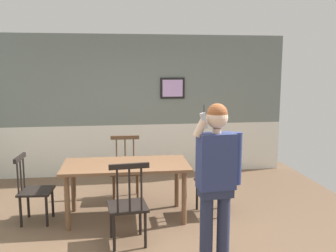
# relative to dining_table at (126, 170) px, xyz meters

# --- Properties ---
(ground_plane) EXTENTS (6.55, 6.55, 0.00)m
(ground_plane) POSITION_rel_dining_table_xyz_m (0.21, -0.64, -0.68)
(ground_plane) COLOR brown
(room_back_partition) EXTENTS (5.96, 0.17, 2.69)m
(room_back_partition) POSITION_rel_dining_table_xyz_m (0.21, 2.23, 0.62)
(room_back_partition) COLOR slate
(room_back_partition) RESTS_ON ground_plane
(dining_table) EXTENTS (1.73, 0.89, 0.78)m
(dining_table) POSITION_rel_dining_table_xyz_m (0.00, 0.00, 0.00)
(dining_table) COLOR brown
(dining_table) RESTS_ON ground_plane
(chair_near_window) EXTENTS (0.49, 0.49, 1.03)m
(chair_near_window) POSITION_rel_dining_table_xyz_m (-0.01, -0.82, -0.19)
(chair_near_window) COLOR black
(chair_near_window) RESTS_ON ground_plane
(chair_by_doorway) EXTENTS (0.45, 0.45, 0.93)m
(chair_by_doorway) POSITION_rel_dining_table_xyz_m (-1.25, 0.02, -0.23)
(chair_by_doorway) COLOR black
(chair_by_doorway) RESTS_ON ground_plane
(chair_at_table_head) EXTENTS (0.43, 0.43, 1.07)m
(chair_at_table_head) POSITION_rel_dining_table_xyz_m (1.25, -0.02, -0.18)
(chair_at_table_head) COLOR black
(chair_at_table_head) RESTS_ON ground_plane
(chair_opposite_corner) EXTENTS (0.48, 0.48, 0.98)m
(chair_opposite_corner) POSITION_rel_dining_table_xyz_m (0.01, 0.82, -0.20)
(chair_opposite_corner) COLOR #513823
(chair_opposite_corner) RESTS_ON ground_plane
(person_figure) EXTENTS (0.54, 0.25, 1.73)m
(person_figure) POSITION_rel_dining_table_xyz_m (0.90, -1.37, 0.32)
(person_figure) COLOR #282E49
(person_figure) RESTS_ON ground_plane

